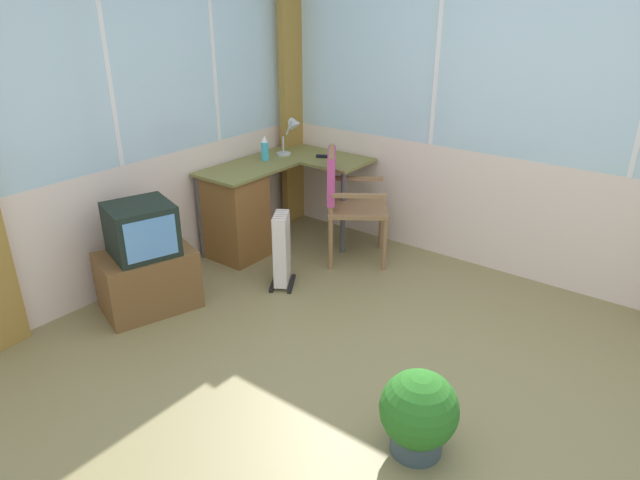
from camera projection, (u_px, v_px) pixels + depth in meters
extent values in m
cube|color=olive|center=(380.00, 398.00, 3.21)|extent=(4.83, 5.47, 0.06)
cube|color=beige|center=(129.00, 226.00, 4.26)|extent=(3.83, 0.06, 0.95)
cube|color=silver|center=(104.00, 59.00, 3.77)|extent=(3.75, 0.06, 1.47)
cube|color=white|center=(104.00, 59.00, 3.77)|extent=(0.04, 0.07, 1.47)
cube|color=white|center=(210.00, 49.00, 4.47)|extent=(0.04, 0.07, 1.47)
cube|color=beige|center=(513.00, 217.00, 4.42)|extent=(0.06, 4.47, 0.95)
cube|color=silver|center=(537.00, 57.00, 3.93)|extent=(0.06, 4.38, 1.47)
cube|color=white|center=(440.00, 50.00, 4.34)|extent=(0.07, 0.04, 1.47)
cube|color=olive|center=(293.00, 92.00, 5.20)|extent=(0.29, 0.08, 2.50)
cube|color=olive|center=(267.00, 162.00, 4.89)|extent=(1.31, 0.50, 0.02)
cube|color=olive|center=(339.00, 162.00, 4.91)|extent=(0.50, 0.48, 0.02)
cube|color=brown|center=(234.00, 217.00, 4.73)|extent=(0.40, 0.46, 0.72)
cylinder|color=#4C4C51|center=(343.00, 213.00, 4.80)|extent=(0.04, 0.04, 0.73)
cylinder|color=#4C4C51|center=(201.00, 218.00, 4.71)|extent=(0.04, 0.04, 0.73)
cylinder|color=#B2B7BC|center=(284.00, 154.00, 5.07)|extent=(0.13, 0.13, 0.02)
cylinder|color=#B2B7BC|center=(283.00, 145.00, 5.03)|extent=(0.02, 0.02, 0.15)
cylinder|color=#B2B7BC|center=(289.00, 127.00, 4.99)|extent=(0.02, 0.08, 0.14)
cone|color=#B2B7BC|center=(296.00, 124.00, 4.99)|extent=(0.12, 0.11, 0.12)
cube|color=black|center=(325.00, 156.00, 4.98)|extent=(0.11, 0.15, 0.02)
cylinder|color=#3EB2D6|center=(265.00, 151.00, 4.88)|extent=(0.06, 0.06, 0.16)
cone|color=white|center=(264.00, 139.00, 4.84)|extent=(0.06, 0.06, 0.06)
cylinder|color=olive|center=(385.00, 245.00, 4.55)|extent=(0.04, 0.04, 0.44)
cylinder|color=olive|center=(381.00, 225.00, 4.95)|extent=(0.04, 0.04, 0.44)
cylinder|color=olive|center=(330.00, 244.00, 4.56)|extent=(0.04, 0.04, 0.44)
cylinder|color=olive|center=(331.00, 224.00, 4.96)|extent=(0.04, 0.04, 0.44)
cube|color=olive|center=(358.00, 207.00, 4.66)|extent=(0.67, 0.67, 0.04)
cube|color=olive|center=(331.00, 178.00, 4.56)|extent=(0.37, 0.28, 0.46)
cube|color=#BB4382|center=(331.00, 176.00, 4.55)|extent=(0.41, 0.31, 0.39)
cube|color=olive|center=(359.00, 196.00, 4.38)|extent=(0.28, 0.38, 0.03)
cube|color=olive|center=(358.00, 179.00, 4.78)|extent=(0.28, 0.38, 0.03)
cube|color=brown|center=(148.00, 280.00, 4.00)|extent=(0.74, 0.62, 0.43)
cube|color=black|center=(141.00, 229.00, 3.84)|extent=(0.52, 0.51, 0.36)
cube|color=#5B92D6|center=(151.00, 239.00, 3.68)|extent=(0.33, 0.11, 0.28)
cube|color=silver|center=(279.00, 255.00, 4.16)|extent=(0.07, 0.10, 0.56)
cube|color=silver|center=(280.00, 253.00, 4.20)|extent=(0.07, 0.10, 0.56)
cube|color=silver|center=(281.00, 250.00, 4.24)|extent=(0.07, 0.10, 0.56)
cube|color=silver|center=(282.00, 248.00, 4.28)|extent=(0.07, 0.10, 0.56)
cube|color=silver|center=(283.00, 246.00, 4.32)|extent=(0.07, 0.10, 0.56)
cube|color=silver|center=(284.00, 243.00, 4.36)|extent=(0.07, 0.10, 0.56)
cube|color=black|center=(291.00, 284.00, 4.37)|extent=(0.24, 0.17, 0.03)
cube|color=black|center=(274.00, 283.00, 4.39)|extent=(0.24, 0.17, 0.03)
cube|color=silver|center=(284.00, 238.00, 4.38)|extent=(0.09, 0.10, 0.39)
cylinder|color=#394951|center=(416.00, 441.00, 2.79)|extent=(0.26, 0.26, 0.11)
sphere|color=#286B22|center=(419.00, 409.00, 2.71)|extent=(0.39, 0.39, 0.39)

